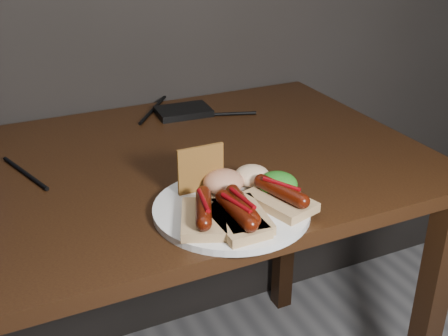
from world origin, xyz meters
TOP-DOWN VIEW (x-y plane):
  - desk at (0.00, 1.38)m, footprint 1.40×0.70m
  - hard_drive at (0.30, 1.62)m, footprint 0.13×0.10m
  - desk_cables at (0.02, 1.56)m, footprint 0.90×0.42m
  - plate at (0.20, 1.14)m, footprint 0.28×0.28m
  - bread_sausage_left at (0.14, 1.11)m, footprint 0.11×0.13m
  - bread_sausage_center at (0.19, 1.09)m, footprint 0.08×0.12m
  - bread_sausage_right at (0.27, 1.11)m, footprint 0.10×0.13m
  - bread_sausage_extra at (0.18, 1.08)m, footprint 0.07×0.12m
  - crispbread at (0.18, 1.21)m, footprint 0.09×0.01m
  - salad_greens at (0.29, 1.15)m, footprint 0.07×0.07m
  - salsa_mound at (0.21, 1.19)m, footprint 0.07×0.07m
  - coleslaw_mound at (0.27, 1.20)m, footprint 0.06×0.06m

SIDE VIEW (x-z plane):
  - desk at x=0.00m, z-range 0.29..1.04m
  - desk_cables at x=0.02m, z-range 0.75..0.76m
  - plate at x=0.20m, z-range 0.75..0.76m
  - hard_drive at x=0.30m, z-range 0.75..0.77m
  - bread_sausage_left at x=0.14m, z-range 0.76..0.80m
  - bread_sausage_center at x=0.19m, z-range 0.76..0.80m
  - bread_sausage_right at x=0.27m, z-range 0.76..0.80m
  - bread_sausage_extra at x=0.18m, z-range 0.76..0.80m
  - coleslaw_mound at x=0.27m, z-range 0.76..0.80m
  - salad_greens at x=0.29m, z-range 0.76..0.80m
  - salsa_mound at x=0.21m, z-range 0.76..0.80m
  - crispbread at x=0.18m, z-range 0.76..0.85m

